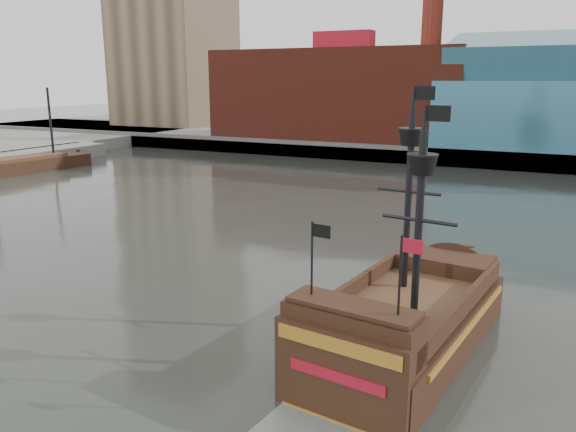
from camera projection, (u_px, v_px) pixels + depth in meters
The scene contains 6 objects.
ground at pixel (239, 357), 25.34m from camera, with size 400.00×400.00×0.00m, color #252823.
promenade_far at pixel (488, 140), 105.58m from camera, with size 220.00×60.00×2.00m, color slate.
seawall at pixel (463, 158), 79.71m from camera, with size 220.00×1.00×2.60m, color #4C4C49.
skyline at pixel (529, 1), 91.29m from camera, with size 149.00×45.00×62.00m.
pirate_ship at pixel (404, 328), 25.60m from camera, with size 7.23×17.63×12.81m.
docked_vessel at pixel (24, 166), 75.76m from camera, with size 6.47×18.95×12.63m.
Camera 1 is at (12.03, -19.84, 12.23)m, focal length 35.00 mm.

